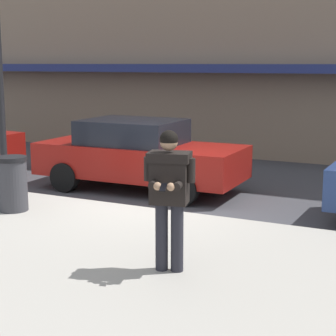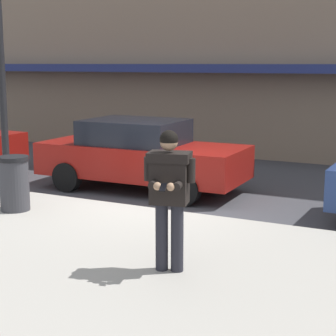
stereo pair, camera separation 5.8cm
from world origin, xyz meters
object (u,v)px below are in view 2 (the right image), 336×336
Objects in this scene: street_lamp_post at (0,42)px; trash_bin at (14,183)px; parked_sedan_mid at (141,154)px; man_texting_on_phone at (169,186)px.

trash_bin is at bearing -41.52° from street_lamp_post.
trash_bin is at bearing -106.84° from parked_sedan_mid.
parked_sedan_mid is 5.33m from man_texting_on_phone.
man_texting_on_phone is at bearing -25.47° from street_lamp_post.
man_texting_on_phone reaches higher than parked_sedan_mid.
trash_bin is (-0.91, -3.00, -0.16)m from parked_sedan_mid.
man_texting_on_phone reaches higher than trash_bin.
street_lamp_post reaches higher than trash_bin.
man_texting_on_phone is 1.84× the size of trash_bin.
man_texting_on_phone is 5.57m from street_lamp_post.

